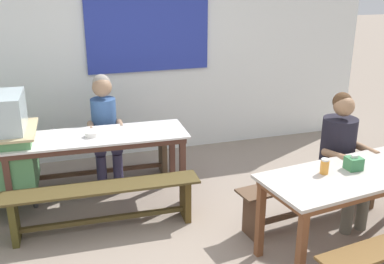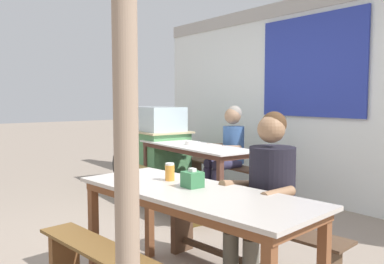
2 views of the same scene
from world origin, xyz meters
The scene contains 14 objects.
ground_plane centered at (0.00, 0.00, 0.00)m, with size 40.00×40.00×0.00m, color gray.
backdrop_wall centered at (0.00, 2.50, 1.43)m, with size 6.31×0.23×2.72m.
dining_table_far centered at (-0.85, 1.16, 0.69)m, with size 1.89×0.68×0.77m.
dining_table_near centered at (1.20, -0.40, 0.69)m, with size 1.86×0.89×0.77m.
bench_far_back centered at (-0.82, 1.72, 0.30)m, with size 1.87×0.37×0.46m.
bench_far_front centered at (-0.87, 0.60, 0.30)m, with size 1.86×0.35×0.46m.
bench_near_back centered at (1.13, 0.16, 0.29)m, with size 1.68×0.47×0.46m.
food_cart centered at (-2.03, 1.28, 0.72)m, with size 1.57×0.79×1.24m.
person_center_facing centered at (-0.70, 1.64, 0.73)m, with size 0.40×0.57×1.28m.
person_right_near_table centered at (1.38, 0.12, 0.73)m, with size 0.47×0.56×1.29m.
tissue_box centered at (1.14, -0.36, 0.83)m, with size 0.12×0.12×0.13m.
condiment_jar centered at (0.86, -0.35, 0.83)m, with size 0.07×0.07×0.13m.
soup_bowl centered at (-0.89, 1.13, 0.79)m, with size 0.13×0.13×0.05m, color silver.
wooden_support_post centered at (1.82, -1.21, 1.12)m, with size 0.10×0.10×2.25m, color gray.
Camera 2 is at (3.33, -2.00, 1.38)m, focal length 37.96 mm.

